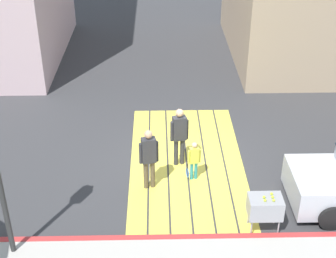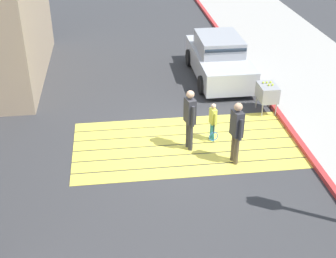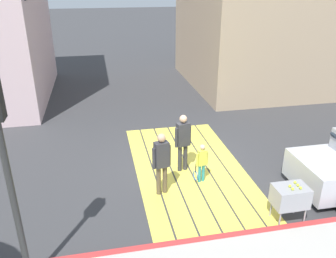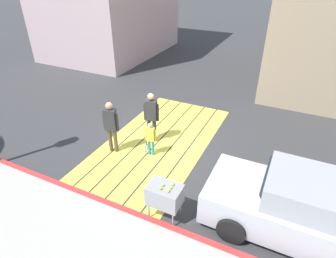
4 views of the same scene
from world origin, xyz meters
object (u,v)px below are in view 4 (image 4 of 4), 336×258
at_px(pedestrian_adult_lead, 151,114).
at_px(pedestrian_adult_trailing, 111,124).
at_px(tennis_ball_cart, 165,195).
at_px(pedestrian_child_with_racket, 151,138).
at_px(car_parked_near_curb, 305,210).

height_order(pedestrian_adult_lead, pedestrian_adult_trailing, pedestrian_adult_lead).
relative_size(pedestrian_adult_lead, pedestrian_adult_trailing, 1.01).
xyz_separation_m(tennis_ball_cart, pedestrian_adult_trailing, (1.75, 2.75, 0.34)).
bearing_deg(pedestrian_child_with_racket, car_parked_near_curb, -104.80).
distance_m(car_parked_near_curb, pedestrian_adult_trailing, 5.82).
height_order(car_parked_near_curb, pedestrian_adult_trailing, pedestrian_adult_trailing).
bearing_deg(pedestrian_adult_lead, pedestrian_child_with_racket, -153.88).
relative_size(pedestrian_adult_trailing, pedestrian_child_with_racket, 1.51).
height_order(car_parked_near_curb, pedestrian_adult_lead, pedestrian_adult_lead).
relative_size(car_parked_near_curb, pedestrian_child_with_racket, 3.64).
distance_m(car_parked_near_curb, tennis_ball_cart, 3.13).
bearing_deg(tennis_ball_cart, pedestrian_adult_trailing, 57.50).
height_order(tennis_ball_cart, pedestrian_adult_trailing, pedestrian_adult_trailing).
distance_m(pedestrian_adult_lead, pedestrian_adult_trailing, 1.38).
bearing_deg(tennis_ball_cart, car_parked_near_curb, -73.30).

